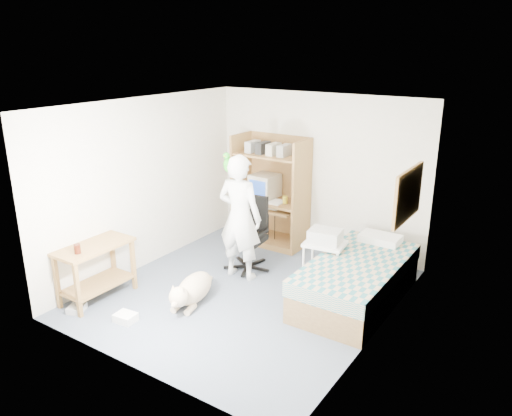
% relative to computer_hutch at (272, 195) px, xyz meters
% --- Properties ---
extents(floor, '(4.00, 4.00, 0.00)m').
position_rel_computer_hutch_xyz_m(floor, '(0.70, -1.74, -0.82)').
color(floor, '#424A5A').
rests_on(floor, ground).
extents(wall_back, '(3.60, 0.02, 2.50)m').
position_rel_computer_hutch_xyz_m(wall_back, '(0.70, 0.26, 0.43)').
color(wall_back, beige).
rests_on(wall_back, floor).
extents(wall_right, '(0.02, 4.00, 2.50)m').
position_rel_computer_hutch_xyz_m(wall_right, '(2.50, -1.74, 0.43)').
color(wall_right, beige).
rests_on(wall_right, floor).
extents(wall_left, '(0.02, 4.00, 2.50)m').
position_rel_computer_hutch_xyz_m(wall_left, '(-1.10, -1.74, 0.43)').
color(wall_left, beige).
rests_on(wall_left, floor).
extents(ceiling, '(3.60, 4.00, 0.02)m').
position_rel_computer_hutch_xyz_m(ceiling, '(0.70, -1.74, 1.68)').
color(ceiling, white).
rests_on(ceiling, wall_back).
extents(computer_hutch, '(1.20, 0.63, 1.80)m').
position_rel_computer_hutch_xyz_m(computer_hutch, '(0.00, 0.00, 0.00)').
color(computer_hutch, brown).
rests_on(computer_hutch, floor).
extents(bed, '(1.02, 2.02, 0.66)m').
position_rel_computer_hutch_xyz_m(bed, '(2.00, -1.12, -0.53)').
color(bed, brown).
rests_on(bed, floor).
extents(side_desk, '(0.50, 1.00, 0.75)m').
position_rel_computer_hutch_xyz_m(side_desk, '(-0.85, -2.94, -0.33)').
color(side_desk, brown).
rests_on(side_desk, floor).
extents(corkboard, '(0.04, 0.94, 0.66)m').
position_rel_computer_hutch_xyz_m(corkboard, '(2.47, -0.84, 0.63)').
color(corkboard, olive).
rests_on(corkboard, wall_right).
extents(office_chair, '(0.61, 0.61, 1.08)m').
position_rel_computer_hutch_xyz_m(office_chair, '(0.27, -1.06, -0.44)').
color(office_chair, black).
rests_on(office_chair, floor).
extents(person, '(0.69, 0.48, 1.79)m').
position_rel_computer_hutch_xyz_m(person, '(0.33, -1.36, 0.07)').
color(person, white).
rests_on(person, floor).
extents(parrot, '(0.13, 0.23, 0.36)m').
position_rel_computer_hutch_xyz_m(parrot, '(0.13, -1.35, 0.82)').
color(parrot, '#168D14').
rests_on(parrot, person).
extents(dog, '(0.53, 1.09, 0.42)m').
position_rel_computer_hutch_xyz_m(dog, '(0.25, -2.34, -0.64)').
color(dog, beige).
rests_on(dog, floor).
extents(printer_cart, '(0.59, 0.49, 0.64)m').
position_rel_computer_hutch_xyz_m(printer_cart, '(1.45, -0.96, -0.40)').
color(printer_cart, white).
rests_on(printer_cart, floor).
extents(printer, '(0.46, 0.37, 0.18)m').
position_rel_computer_hutch_xyz_m(printer, '(1.45, -0.96, -0.09)').
color(printer, '#B2B2AD').
rests_on(printer, printer_cart).
extents(crt_monitor, '(0.43, 0.45, 0.38)m').
position_rel_computer_hutch_xyz_m(crt_monitor, '(-0.14, 0.01, 0.14)').
color(crt_monitor, beige).
rests_on(crt_monitor, computer_hutch).
extents(keyboard, '(0.45, 0.17, 0.03)m').
position_rel_computer_hutch_xyz_m(keyboard, '(0.01, -0.16, -0.15)').
color(keyboard, beige).
rests_on(keyboard, computer_hutch).
extents(pencil_cup, '(0.08, 0.08, 0.12)m').
position_rel_computer_hutch_xyz_m(pencil_cup, '(0.31, -0.09, -0.00)').
color(pencil_cup, gold).
rests_on(pencil_cup, computer_hutch).
extents(drink_glass, '(0.08, 0.08, 0.12)m').
position_rel_computer_hutch_xyz_m(drink_glass, '(-0.80, -3.22, -0.01)').
color(drink_glass, '#3B1409').
rests_on(drink_glass, side_desk).
extents(floor_box_a, '(0.27, 0.22, 0.10)m').
position_rel_computer_hutch_xyz_m(floor_box_a, '(-0.11, -3.15, -0.77)').
color(floor_box_a, white).
rests_on(floor_box_a, floor).
extents(floor_box_b, '(0.26, 0.27, 0.08)m').
position_rel_computer_hutch_xyz_m(floor_box_b, '(-0.80, -3.33, -0.78)').
color(floor_box_b, '#B7B6B2').
rests_on(floor_box_b, floor).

